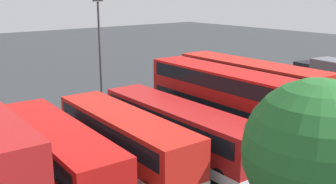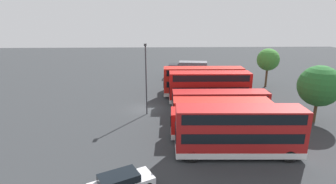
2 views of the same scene
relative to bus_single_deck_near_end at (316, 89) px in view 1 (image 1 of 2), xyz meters
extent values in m
plane|color=#2D3033|center=(12.71, -9.62, -1.62)|extent=(140.00, 140.00, 0.00)
cube|color=#A51919|center=(0.00, 0.01, 0.03)|extent=(2.93, 10.11, 2.60)
cube|color=silver|center=(0.00, 0.01, -0.99)|extent=(2.97, 10.15, 0.55)
cube|color=black|center=(0.00, 0.01, 0.63)|extent=(2.96, 9.31, 0.90)
cube|color=black|center=(-0.19, -5.03, 0.63)|extent=(2.25, 0.15, 1.10)
cylinder|color=black|center=(0.99, -3.64, -1.07)|extent=(0.34, 1.11, 1.10)
cylinder|color=black|center=(-1.26, -3.56, -1.07)|extent=(0.34, 1.11, 1.10)
cube|color=#A51919|center=(3.95, -0.85, 0.03)|extent=(2.81, 10.92, 2.60)
cube|color=silver|center=(3.95, -0.85, -0.99)|extent=(2.85, 10.96, 0.55)
cube|color=black|center=(3.95, -0.85, 0.63)|extent=(2.85, 10.12, 0.90)
cube|color=black|center=(3.83, -6.31, 0.63)|extent=(2.25, 0.11, 1.10)
cylinder|color=black|center=(4.98, -4.91, -1.07)|extent=(0.33, 1.11, 1.10)
cylinder|color=black|center=(2.73, -4.85, -1.07)|extent=(0.33, 1.11, 1.10)
cylinder|color=black|center=(5.18, 3.15, -1.07)|extent=(0.33, 1.11, 1.10)
cylinder|color=black|center=(2.93, 3.20, -1.07)|extent=(0.33, 1.11, 1.10)
cube|color=red|center=(7.30, -0.93, 0.83)|extent=(2.79, 12.00, 4.20)
cube|color=silver|center=(7.30, -0.93, -0.99)|extent=(2.83, 12.04, 0.55)
cube|color=black|center=(7.30, -0.93, 0.63)|extent=(2.83, 11.20, 0.90)
cube|color=black|center=(7.30, -0.93, 2.33)|extent=(2.83, 11.20, 0.90)
cube|color=black|center=(7.18, -6.93, 0.63)|extent=(2.25, 0.11, 1.10)
cylinder|color=black|center=(8.34, -5.53, -1.07)|extent=(0.32, 1.11, 1.10)
cylinder|color=black|center=(6.09, -5.48, -1.07)|extent=(0.32, 1.11, 1.10)
cylinder|color=black|center=(8.52, 3.62, -1.07)|extent=(0.32, 1.11, 1.10)
cylinder|color=black|center=(6.27, 3.67, -1.07)|extent=(0.32, 1.11, 1.10)
cube|color=#B71411|center=(10.68, -0.59, 0.83)|extent=(2.79, 11.25, 4.20)
cube|color=silver|center=(10.68, -0.59, -0.99)|extent=(2.83, 11.29, 0.55)
cube|color=black|center=(10.68, -0.59, 0.63)|extent=(2.83, 10.45, 0.90)
cube|color=black|center=(10.68, -0.59, 2.33)|extent=(2.83, 10.45, 0.90)
cube|color=black|center=(10.56, -6.21, 0.63)|extent=(2.25, 0.11, 1.10)
cylinder|color=black|center=(11.72, -4.81, -1.07)|extent=(0.32, 1.11, 1.10)
cylinder|color=black|center=(9.47, -4.76, -1.07)|extent=(0.32, 1.11, 1.10)
cylinder|color=black|center=(11.89, 3.59, -1.07)|extent=(0.32, 1.11, 1.10)
cylinder|color=black|center=(9.64, 3.64, -1.07)|extent=(0.32, 1.11, 1.10)
cube|color=#A51919|center=(14.73, 0.04, 0.03)|extent=(2.77, 12.04, 2.60)
cube|color=silver|center=(14.73, 0.04, -0.99)|extent=(2.81, 12.08, 0.55)
cube|color=black|center=(14.73, 0.04, 0.63)|extent=(2.82, 11.24, 0.90)
cube|color=black|center=(14.62, -5.98, 0.63)|extent=(2.25, 0.10, 1.10)
cylinder|color=black|center=(15.77, -4.57, -1.07)|extent=(0.32, 1.11, 1.10)
cylinder|color=black|center=(13.52, -4.53, -1.07)|extent=(0.32, 1.11, 1.10)
cylinder|color=black|center=(15.94, 4.62, -1.07)|extent=(0.32, 1.11, 1.10)
cylinder|color=black|center=(13.69, 4.66, -1.07)|extent=(0.32, 1.11, 1.10)
cube|color=red|center=(18.08, -0.56, 0.03)|extent=(2.92, 11.07, 2.60)
cube|color=silver|center=(18.08, -0.56, -0.99)|extent=(2.96, 11.11, 0.55)
cube|color=black|center=(18.08, -0.56, 0.63)|extent=(2.95, 10.27, 0.90)
cube|color=black|center=(17.90, -6.08, 0.63)|extent=(2.25, 0.14, 1.10)
cylinder|color=black|center=(19.07, -4.69, -1.07)|extent=(0.34, 1.11, 1.10)
cylinder|color=black|center=(16.82, -4.62, -1.07)|extent=(0.34, 1.11, 1.10)
cylinder|color=black|center=(17.09, 3.57, -1.07)|extent=(0.34, 1.11, 1.10)
cube|color=#B71411|center=(21.73, -0.98, 0.03)|extent=(3.06, 11.12, 2.60)
cube|color=silver|center=(21.73, -0.98, -0.99)|extent=(3.11, 11.16, 0.55)
cube|color=black|center=(21.73, -0.98, 0.63)|extent=(3.09, 10.32, 0.90)
cube|color=black|center=(21.47, -6.51, 0.63)|extent=(2.25, 0.17, 1.10)
cylinder|color=black|center=(22.66, -5.14, -1.07)|extent=(0.35, 1.11, 1.10)
cylinder|color=black|center=(20.42, -5.03, -1.07)|extent=(0.35, 1.11, 1.10)
cube|color=black|center=(-6.21, -4.54, -0.12)|extent=(2.77, 2.35, 2.20)
cylinder|color=black|center=(-5.10, -4.71, -1.12)|extent=(0.42, 1.03, 1.00)
cylinder|color=black|center=(-7.33, -4.38, -1.12)|extent=(0.42, 1.03, 1.00)
cylinder|color=#38383D|center=(14.55, -9.23, 2.69)|extent=(0.16, 0.16, 8.61)
cube|color=#262628|center=(14.55, -9.23, 7.14)|extent=(0.70, 0.30, 0.24)
sphere|color=#236028|center=(17.94, 10.54, 2.79)|extent=(4.69, 4.69, 4.69)
camera|label=1|loc=(28.80, 16.62, 7.67)|focal=42.07mm
camera|label=2|loc=(46.57, -7.71, 10.60)|focal=28.56mm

